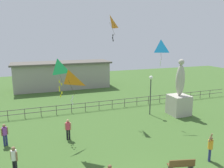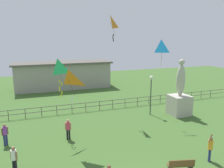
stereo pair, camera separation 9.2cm
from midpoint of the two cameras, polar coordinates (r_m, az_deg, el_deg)
statue_monument at (r=23.36m, az=16.70°, el=-3.53°), size 1.86×1.86×5.52m
lamppost at (r=22.37m, az=9.90°, el=-0.54°), size 0.36×0.36×3.92m
park_bench at (r=14.20m, az=17.10°, el=-18.91°), size 1.55×0.77×0.85m
person_2 at (r=15.70m, az=23.58°, el=-14.27°), size 0.45×0.43×1.90m
person_3 at (r=17.56m, az=-10.80°, el=-10.79°), size 0.47×0.30×1.59m
person_5 at (r=14.46m, az=-23.21°, el=-16.65°), size 0.39×0.35×1.62m
person_6 at (r=18.02m, az=-25.15°, el=-11.10°), size 0.45×0.30×1.61m
kite_3 at (r=20.67m, az=12.32°, el=8.97°), size 1.12×1.09×2.25m
kite_4 at (r=20.86m, az=-0.36°, el=15.16°), size 0.81×1.21×2.27m
kite_5 at (r=17.27m, az=-13.29°, el=4.00°), size 1.23×0.98×2.86m
kite_6 at (r=14.53m, az=-10.68°, el=0.78°), size 1.40×1.34×2.31m
waterfront_railing at (r=23.72m, az=-6.53°, el=-5.40°), size 36.06×0.06×0.95m
pavilion_building at (r=34.85m, az=-12.08°, el=2.25°), size 14.23×4.63×3.96m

